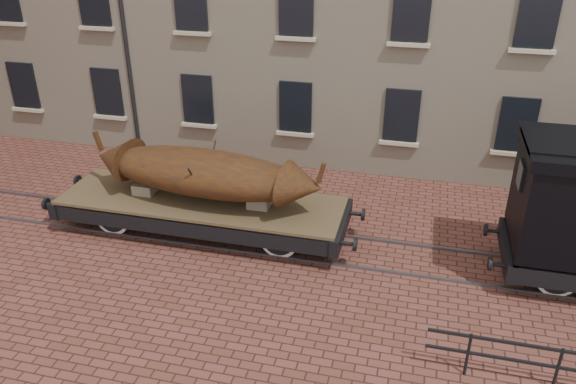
# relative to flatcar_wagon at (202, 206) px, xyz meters

# --- Properties ---
(ground) EXTENTS (90.00, 90.00, 0.00)m
(ground) POSITION_rel_flatcar_wagon_xyz_m (3.96, -0.00, -0.83)
(ground) COLOR #582D23
(rail_track) EXTENTS (30.00, 1.52, 0.06)m
(rail_track) POSITION_rel_flatcar_wagon_xyz_m (3.96, -0.00, -0.80)
(rail_track) COLOR #59595E
(rail_track) RESTS_ON ground
(flatcar_wagon) EXTENTS (8.79, 2.38, 1.33)m
(flatcar_wagon) POSITION_rel_flatcar_wagon_xyz_m (0.00, 0.00, 0.00)
(flatcar_wagon) COLOR #4D3C25
(flatcar_wagon) RESTS_ON ground
(iron_boat) EXTENTS (6.67, 2.30, 1.59)m
(iron_boat) POSITION_rel_flatcar_wagon_xyz_m (0.14, -0.00, 1.03)
(iron_boat) COLOR #4D290C
(iron_boat) RESTS_ON flatcar_wagon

